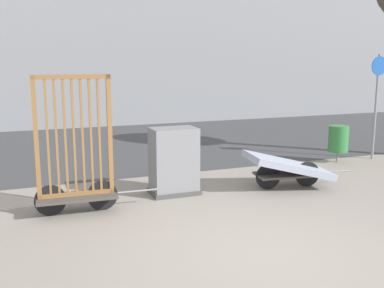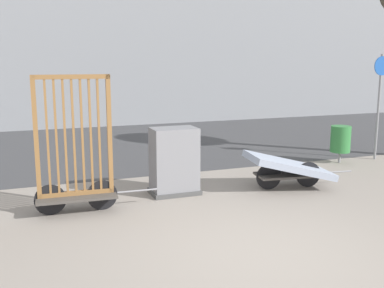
{
  "view_description": "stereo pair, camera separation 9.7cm",
  "coord_description": "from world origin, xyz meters",
  "px_view_note": "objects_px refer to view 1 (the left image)",
  "views": [
    {
      "loc": [
        -2.81,
        -4.63,
        2.4
      ],
      "look_at": [
        0.0,
        2.5,
        0.99
      ],
      "focal_mm": 42.0,
      "sensor_mm": 36.0,
      "label": 1
    },
    {
      "loc": [
        -2.72,
        -4.67,
        2.4
      ],
      "look_at": [
        0.0,
        2.5,
        0.99
      ],
      "focal_mm": 42.0,
      "sensor_mm": 36.0,
      "label": 2
    }
  ],
  "objects_px": {
    "bike_cart_with_bedframe": "(76,165)",
    "sign_post": "(377,95)",
    "utility_cabinet": "(174,163)",
    "trash_bin": "(338,139)",
    "bike_cart_with_mattress": "(288,167)"
  },
  "relations": [
    {
      "from": "bike_cart_with_bedframe",
      "to": "sign_post",
      "type": "bearing_deg",
      "value": 13.67
    },
    {
      "from": "bike_cart_with_bedframe",
      "to": "utility_cabinet",
      "type": "height_order",
      "value": "bike_cart_with_bedframe"
    },
    {
      "from": "trash_bin",
      "to": "utility_cabinet",
      "type": "bearing_deg",
      "value": -167.24
    },
    {
      "from": "sign_post",
      "to": "trash_bin",
      "type": "bearing_deg",
      "value": 179.67
    },
    {
      "from": "utility_cabinet",
      "to": "trash_bin",
      "type": "height_order",
      "value": "utility_cabinet"
    },
    {
      "from": "utility_cabinet",
      "to": "trash_bin",
      "type": "xyz_separation_m",
      "value": [
        4.55,
        1.03,
        0.0
      ]
    },
    {
      "from": "bike_cart_with_bedframe",
      "to": "utility_cabinet",
      "type": "relative_size",
      "value": 1.8
    },
    {
      "from": "utility_cabinet",
      "to": "bike_cart_with_mattress",
      "type": "bearing_deg",
      "value": -11.45
    },
    {
      "from": "bike_cart_with_bedframe",
      "to": "bike_cart_with_mattress",
      "type": "bearing_deg",
      "value": 2.51
    },
    {
      "from": "bike_cart_with_bedframe",
      "to": "sign_post",
      "type": "relative_size",
      "value": 0.86
    },
    {
      "from": "bike_cart_with_bedframe",
      "to": "sign_post",
      "type": "height_order",
      "value": "sign_post"
    },
    {
      "from": "bike_cart_with_mattress",
      "to": "utility_cabinet",
      "type": "bearing_deg",
      "value": 177.14
    },
    {
      "from": "bike_cart_with_mattress",
      "to": "trash_bin",
      "type": "xyz_separation_m",
      "value": [
        2.38,
        1.47,
        0.16
      ]
    },
    {
      "from": "bike_cart_with_bedframe",
      "to": "utility_cabinet",
      "type": "xyz_separation_m",
      "value": [
        1.8,
        0.44,
        -0.22
      ]
    },
    {
      "from": "utility_cabinet",
      "to": "sign_post",
      "type": "relative_size",
      "value": 0.47
    }
  ]
}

